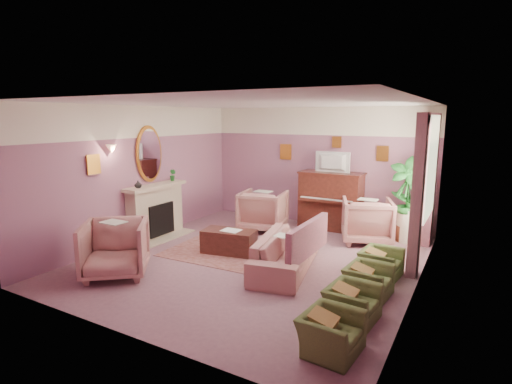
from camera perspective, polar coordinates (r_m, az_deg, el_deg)
The scene contains 48 objects.
floor at distance 7.42m, azimuth -0.15°, elevation -9.60°, with size 5.50×6.00×0.01m, color gray.
ceiling at distance 6.96m, azimuth -0.16°, elevation 12.57°, with size 5.50×6.00×0.01m, color silver.
wall_back at distance 9.75m, azimuth 8.61°, elevation 3.65°, with size 5.50×0.02×2.80m, color gray.
wall_front at distance 4.74m, azimuth -18.42°, elevation -4.14°, with size 5.50×0.02×2.80m, color gray.
wall_left at distance 8.73m, azimuth -16.06°, elevation 2.55°, with size 0.02×6.00×2.80m, color gray.
wall_right at distance 6.20m, azimuth 22.54°, elevation -1.02°, with size 0.02×6.00×2.80m, color gray.
picture_rail_band at distance 9.67m, azimuth 8.76°, elevation 9.97°, with size 5.50×0.01×0.65m, color white.
stripe_panel at distance 7.53m, azimuth 23.50°, elevation -1.67°, with size 0.01×3.00×2.15m, color #9BAB92.
fireplace_surround at distance 8.91m, azimuth -14.14°, elevation -2.76°, with size 0.30×1.40×1.10m, color beige.
fireplace_inset at distance 8.88m, azimuth -13.63°, elevation -3.79°, with size 0.18×0.72×0.68m, color black.
fire_ember at distance 8.90m, azimuth -13.39°, elevation -4.94°, with size 0.06×0.54×0.10m, color orange.
mantel_shelf at distance 8.78m, azimuth -14.17°, elevation 0.83°, with size 0.40×1.55×0.07m, color beige.
hearth at distance 8.92m, azimuth -13.05°, elevation -6.29°, with size 0.55×1.50×0.02m, color beige.
mirror_frame at distance 8.79m, azimuth -15.04°, elevation 5.28°, with size 0.04×0.72×1.20m, color #C67F2A.
mirror_glass at distance 8.78m, azimuth -14.92°, elevation 5.27°, with size 0.01×0.60×1.06m, color white.
sconce_shade at distance 8.01m, azimuth -19.96°, elevation 5.81°, with size 0.20×0.20×0.16m, color #ECA67C.
piano at distance 9.41m, azimuth 10.63°, elevation -1.30°, with size 1.40×0.60×1.30m, color #4E1F17.
piano_keyshelf at distance 9.07m, azimuth 9.92°, elevation -1.27°, with size 1.30×0.12×0.06m, color #4E1F17.
piano_keys at distance 9.06m, azimuth 9.93°, elevation -1.02°, with size 1.20×0.08×0.02m, color silver.
piano_top at distance 9.30m, azimuth 10.77°, elevation 2.68°, with size 1.45×0.65×0.04m, color #4E1F17.
television at distance 9.21m, azimuth 10.73°, elevation 4.43°, with size 0.80×0.12×0.48m, color black.
print_back_left at distance 9.99m, azimuth 4.27°, elevation 5.75°, with size 0.30×0.03×0.38m, color #C67F2A.
print_back_right at distance 9.24m, azimuth 17.63°, elevation 5.26°, with size 0.26×0.03×0.34m, color #C67F2A.
print_back_mid at distance 9.49m, azimuth 11.46°, elevation 7.01°, with size 0.22×0.03×0.26m, color #C67F2A.
print_left_wall at distance 7.88m, azimuth -22.19°, elevation 3.69°, with size 0.03×0.28×0.36m, color #C67F2A.
window_blind at distance 7.68m, azimuth 23.79°, elevation 3.27°, with size 0.03×1.40×1.80m, color beige.
curtain_left at distance 6.85m, azimuth 22.07°, elevation -0.80°, with size 0.16×0.34×2.60m, color #975466.
curtain_right at distance 8.65m, azimuth 23.70°, elevation 1.32°, with size 0.16×0.34×2.60m, color #975466.
pelmet at distance 7.64m, azimuth 23.67°, elevation 9.72°, with size 0.16×2.20×0.16m, color #975466.
mantel_plant at distance 9.15m, azimuth -11.81°, elevation 2.39°, with size 0.16×0.16×0.28m, color #237A2B.
mantel_vase at distance 8.41m, azimuth -16.49°, elevation 1.05°, with size 0.16×0.16×0.16m, color white.
area_rug at distance 7.81m, azimuth -3.03°, elevation -8.50°, with size 2.50×1.80×0.01m, color #975A55.
coffee_table at distance 7.70m, azimuth -3.87°, elevation -7.08°, with size 1.00×0.50×0.45m, color #4C231B.
table_paper at distance 7.61m, azimuth -3.58°, elevation -5.49°, with size 0.35×0.28×0.01m, color white.
sofa at distance 6.85m, azimuth 4.30°, elevation -7.69°, with size 0.68×2.05×0.83m, color tan.
sofa_throw at distance 6.64m, azimuth 7.47°, elevation -6.66°, with size 0.10×1.56×0.57m, color #975466.
floral_armchair_left at distance 9.16m, azimuth 1.02°, elevation -2.35°, with size 0.97×0.97×1.02m, color tan.
floral_armchair_right at distance 8.58m, azimuth 15.58°, elevation -3.63°, with size 0.97×0.97×1.02m, color tan.
floral_armchair_front at distance 6.93m, azimuth -19.51°, elevation -7.25°, with size 0.97×0.97×1.02m, color tan.
olive_chair_a at distance 4.70m, azimuth 10.70°, elevation -18.38°, with size 0.48×0.69×0.60m, color #556A32.
olive_chair_b at distance 5.40m, azimuth 13.61°, elevation -14.48°, with size 0.48×0.69×0.60m, color #556A32.
olive_chair_c at distance 6.14m, azimuth 15.77°, elevation -11.47°, with size 0.48×0.69×0.60m, color #556A32.
olive_chair_d at distance 6.89m, azimuth 17.43°, elevation -9.09°, with size 0.48×0.69×0.60m, color #556A32.
side_table at distance 8.95m, azimuth 21.08°, elevation -4.43°, with size 0.52×0.52×0.70m, color silver.
side_plant_big at distance 8.83m, azimuth 21.30°, elevation -1.17°, with size 0.30×0.30×0.34m, color #237A2B.
side_plant_small at distance 8.73m, azimuth 21.97°, elevation -1.55°, with size 0.16×0.16×0.28m, color #237A2B.
palm_pot at distance 8.95m, azimuth 20.42°, elevation -5.57°, with size 0.34×0.34×0.34m, color brown.
palm_plant at distance 8.76m, azimuth 20.80°, elevation 0.04°, with size 0.76×0.76×1.44m, color #237A2B.
Camera 1 is at (3.44, -6.05, 2.56)m, focal length 28.00 mm.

